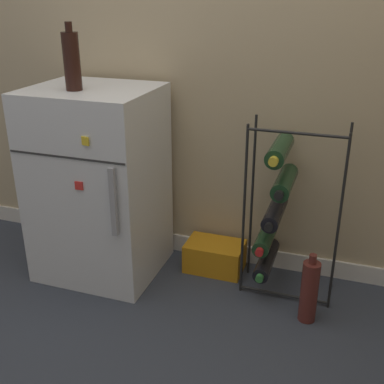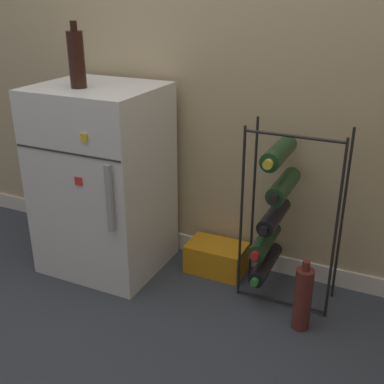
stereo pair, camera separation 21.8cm
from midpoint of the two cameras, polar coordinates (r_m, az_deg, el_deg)
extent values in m
plane|color=#333842|center=(2.13, 0.76, -14.69)|extent=(14.00, 14.00, 0.00)
cube|color=tan|center=(2.23, 7.61, 21.45)|extent=(6.89, 0.06, 2.50)
cube|color=silver|center=(2.53, 5.92, -6.98)|extent=(6.89, 0.01, 0.09)
cube|color=silver|center=(2.33, -7.86, 1.36)|extent=(0.56, 0.49, 0.90)
cube|color=#2D2D2D|center=(2.07, -11.82, 4.50)|extent=(0.54, 0.00, 0.01)
cube|color=#9E9EA3|center=(2.00, -6.71, -0.89)|extent=(0.02, 0.02, 0.30)
cube|color=red|center=(2.08, -10.43, 1.21)|extent=(0.04, 0.01, 0.04)
cube|color=yellow|center=(1.99, -9.67, 6.31)|extent=(0.04, 0.01, 0.04)
cylinder|color=black|center=(2.10, 8.84, -2.85)|extent=(0.01, 0.01, 0.80)
cylinder|color=black|center=(2.04, 19.62, -4.80)|extent=(0.01, 0.01, 0.80)
cylinder|color=black|center=(2.24, 10.06, -1.20)|extent=(0.01, 0.01, 0.80)
cylinder|color=black|center=(2.18, 20.14, -2.97)|extent=(0.01, 0.01, 0.80)
cylinder|color=black|center=(2.25, 13.20, -12.49)|extent=(0.40, 0.01, 0.01)
cylinder|color=black|center=(1.92, 15.24, 6.33)|extent=(0.40, 0.01, 0.01)
cylinder|color=black|center=(2.27, 11.49, -8.44)|extent=(0.07, 0.30, 0.07)
cylinder|color=#2D7033|center=(2.13, 10.37, -10.56)|extent=(0.03, 0.02, 0.03)
cylinder|color=#19381E|center=(2.21, 11.47, -5.75)|extent=(0.07, 0.27, 0.07)
cylinder|color=red|center=(2.09, 10.45, -7.52)|extent=(0.04, 0.02, 0.04)
cylinder|color=black|center=(2.15, 12.59, -2.88)|extent=(0.07, 0.28, 0.07)
cylinder|color=black|center=(2.01, 11.57, -4.61)|extent=(0.04, 0.02, 0.04)
cylinder|color=#19381E|center=(2.08, 13.79, 0.63)|extent=(0.08, 0.28, 0.08)
cylinder|color=black|center=(1.95, 12.83, -0.89)|extent=(0.04, 0.02, 0.04)
cylinder|color=#19381E|center=(2.04, 13.32, 4.48)|extent=(0.08, 0.29, 0.08)
cylinder|color=gold|center=(1.90, 12.27, 3.16)|extent=(0.04, 0.02, 0.04)
cube|color=orange|center=(2.41, 5.52, -7.80)|extent=(0.28, 0.18, 0.14)
cylinder|color=black|center=(2.15, -10.64, 15.12)|extent=(0.07, 0.07, 0.24)
cylinder|color=black|center=(2.14, -10.92, 18.78)|extent=(0.03, 0.03, 0.04)
cylinder|color=#56231E|center=(2.07, 16.00, -12.21)|extent=(0.07, 0.07, 0.28)
cylinder|color=#56231E|center=(1.99, 16.50, -8.48)|extent=(0.03, 0.03, 0.04)
camera|label=1|loc=(0.11, -87.14, 1.21)|focal=45.00mm
camera|label=2|loc=(0.11, 92.86, -1.21)|focal=45.00mm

